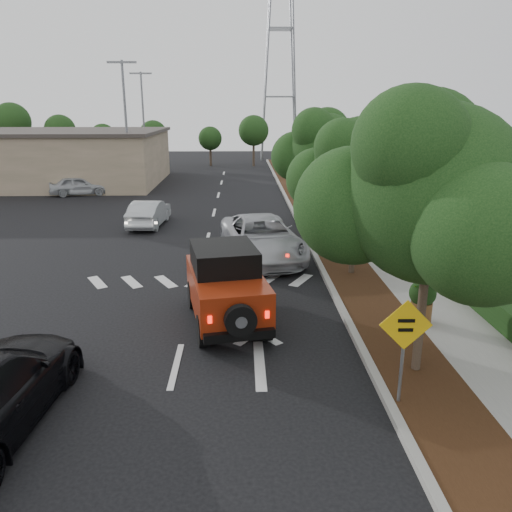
{
  "coord_description": "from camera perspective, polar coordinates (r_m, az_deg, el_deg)",
  "views": [
    {
      "loc": [
        1.59,
        -10.7,
        5.93
      ],
      "look_at": [
        2.0,
        3.0,
        1.82
      ],
      "focal_mm": 35.0,
      "sensor_mm": 36.0,
      "label": 1
    }
  ],
  "objects": [
    {
      "name": "street_tree_near",
      "position": [
        12.46,
        17.71,
        -12.6
      ],
      "size": [
        3.8,
        3.8,
        5.92
      ],
      "primitive_type": null,
      "color": "black",
      "rests_on": "ground"
    },
    {
      "name": "speed_hump_sign",
      "position": [
        10.41,
        16.6,
        -8.94
      ],
      "size": [
        1.05,
        0.09,
        2.24
      ],
      "rotation": [
        0.0,
        0.0,
        -0.03
      ],
      "color": "slate",
      "rests_on": "ground"
    },
    {
      "name": "silver_suv_ahead",
      "position": [
        20.22,
        0.68,
        2.09
      ],
      "size": [
        3.73,
        6.37,
        1.67
      ],
      "primitive_type": "imported",
      "rotation": [
        0.0,
        0.0,
        0.17
      ],
      "color": "#B1B3B9",
      "rests_on": "ground"
    },
    {
      "name": "hedge",
      "position": [
        24.48,
        15.72,
        3.0
      ],
      "size": [
        0.8,
        70.0,
        0.8
      ],
      "primitive_type": "cube",
      "color": "black",
      "rests_on": "ground"
    },
    {
      "name": "red_jeep",
      "position": [
        14.23,
        -3.56,
        -3.15
      ],
      "size": [
        2.57,
        4.44,
        2.18
      ],
      "rotation": [
        0.0,
        0.0,
        0.19
      ],
      "color": "black",
      "rests_on": "ground"
    },
    {
      "name": "light_pole_a",
      "position": [
        38.05,
        -14.09,
        7.23
      ],
      "size": [
        2.0,
        0.22,
        9.0
      ],
      "primitive_type": null,
      "color": "slate",
      "rests_on": "ground"
    },
    {
      "name": "silver_sedan_oncoming",
      "position": [
        26.39,
        -12.12,
        4.83
      ],
      "size": [
        1.72,
        4.17,
        1.34
      ],
      "primitive_type": "imported",
      "rotation": [
        0.0,
        0.0,
        3.07
      ],
      "color": "#B6BBBF",
      "rests_on": "ground"
    },
    {
      "name": "street_tree_far",
      "position": [
        24.76,
        7.65,
        2.68
      ],
      "size": [
        3.4,
        3.4,
        5.62
      ],
      "primitive_type": null,
      "color": "black",
      "rests_on": "ground"
    },
    {
      "name": "transmission_tower",
      "position": [
        59.16,
        2.61,
        10.93
      ],
      "size": [
        7.0,
        4.0,
        28.0
      ],
      "primitive_type": null,
      "color": "slate",
      "rests_on": "ground"
    },
    {
      "name": "terracotta_planter",
      "position": [
        14.63,
        18.48,
        -4.46
      ],
      "size": [
        0.74,
        0.74,
        1.29
      ],
      "rotation": [
        0.0,
        0.0,
        0.03
      ],
      "color": "brown",
      "rests_on": "ground"
    },
    {
      "name": "sidewalk",
      "position": [
        24.18,
        12.48,
        2.24
      ],
      "size": [
        2.0,
        70.0,
        0.12
      ],
      "primitive_type": "cube",
      "color": "gray",
      "rests_on": "ground"
    },
    {
      "name": "street_tree_mid",
      "position": [
        18.63,
        10.8,
        -2.18
      ],
      "size": [
        3.2,
        3.2,
        5.32
      ],
      "primitive_type": null,
      "color": "black",
      "rests_on": "ground"
    },
    {
      "name": "light_pole_b",
      "position": [
        49.9,
        -12.38,
        9.49
      ],
      "size": [
        2.0,
        0.22,
        9.0
      ],
      "primitive_type": null,
      "color": "slate",
      "rests_on": "ground"
    },
    {
      "name": "curb",
      "position": [
        23.64,
        5.65,
        2.27
      ],
      "size": [
        0.2,
        70.0,
        0.15
      ],
      "primitive_type": "cube",
      "color": "#9E9B93",
      "rests_on": "ground"
    },
    {
      "name": "commercial_building",
      "position": [
        44.51,
        -25.41,
        10.05
      ],
      "size": [
        22.0,
        12.0,
        4.0
      ],
      "primitive_type": "cube",
      "color": "gray",
      "rests_on": "ground"
    },
    {
      "name": "parked_suv",
      "position": [
        37.11,
        -19.54,
        7.6
      ],
      "size": [
        4.22,
        2.53,
        1.35
      ],
      "primitive_type": "imported",
      "rotation": [
        0.0,
        0.0,
        1.82
      ],
      "color": "#B4B8BD",
      "rests_on": "ground"
    },
    {
      "name": "ground",
      "position": [
        12.34,
        -9.13,
        -12.28
      ],
      "size": [
        120.0,
        120.0,
        0.0
      ],
      "primitive_type": "plane",
      "color": "black",
      "rests_on": "ground"
    },
    {
      "name": "planting_strip",
      "position": [
        23.79,
        8.04,
        2.24
      ],
      "size": [
        1.8,
        70.0,
        0.12
      ],
      "primitive_type": "cube",
      "color": "black",
      "rests_on": "ground"
    }
  ]
}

